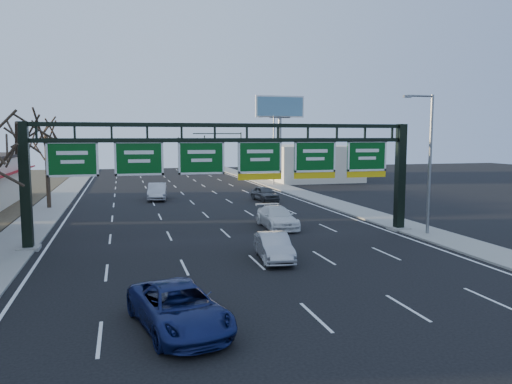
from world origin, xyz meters
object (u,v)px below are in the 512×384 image
object	(u,v)px
sign_gantry	(234,165)
car_blue_suv	(179,308)
car_silver_sedan	(274,247)
car_white_wagon	(277,217)

from	to	relation	value
sign_gantry	car_blue_suv	world-z (taller)	sign_gantry
sign_gantry	car_blue_suv	xyz separation A→B (m)	(-4.96, -13.85, -3.89)
sign_gantry	car_silver_sedan	distance (m)	7.03
car_white_wagon	sign_gantry	bearing A→B (deg)	-141.90
car_white_wagon	car_silver_sedan	bearing A→B (deg)	-108.72
car_blue_suv	car_white_wagon	world-z (taller)	same
car_blue_suv	sign_gantry	bearing A→B (deg)	58.36
car_blue_suv	car_silver_sedan	size ratio (longest dim) A/B	1.26
sign_gantry	car_white_wagon	distance (m)	6.15
car_silver_sedan	car_white_wagon	distance (m)	9.20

